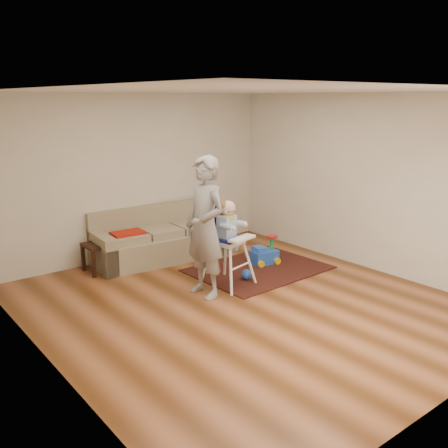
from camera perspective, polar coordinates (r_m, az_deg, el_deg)
ground at (r=6.61m, az=2.18°, el=-9.11°), size 5.50×5.50×0.00m
room_envelope at (r=6.52m, az=-0.69°, el=7.69°), size 5.04×5.52×2.72m
sofa at (r=8.32m, az=-7.39°, el=-1.17°), size 2.27×1.07×0.85m
side_table at (r=7.95m, az=-13.96°, el=-3.73°), size 0.45×0.45×0.45m
area_rug at (r=7.89m, az=3.96°, el=-5.13°), size 2.06×1.58×0.02m
ride_on_toy at (r=8.05m, az=4.65°, el=-2.97°), size 0.46×0.36×0.45m
toy_ball at (r=7.38m, az=2.60°, el=-5.78°), size 0.15×0.15×0.15m
high_chair at (r=7.04m, az=0.45°, el=-2.40°), size 0.70×0.70×1.25m
adult at (r=6.60m, az=-2.18°, el=-0.39°), size 0.49×0.71×1.90m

